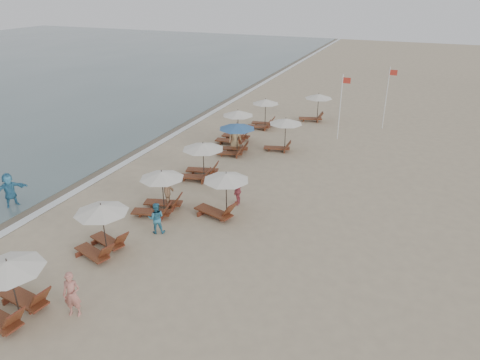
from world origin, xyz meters
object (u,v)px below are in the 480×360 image
at_px(lounger_station_1, 100,227).
at_px(beachgoer_mid_b, 169,190).
at_px(inland_station_1, 283,130).
at_px(beachgoer_mid_a, 156,218).
at_px(flag_pole_near, 341,104).
at_px(lounger_station_2, 159,192).
at_px(lounger_station_0, 8,289).
at_px(inland_station_2, 315,104).
at_px(lounger_station_5, 235,127).
at_px(lounger_station_3, 200,159).
at_px(lounger_station_4, 235,137).
at_px(inland_station_0, 220,191).
at_px(beachgoer_far_a, 238,191).
at_px(beachgoer_far_b, 235,137).
at_px(beachgoer_near, 72,294).
at_px(lounger_station_6, 263,113).
at_px(waterline_walker, 10,190).

height_order(lounger_station_1, beachgoer_mid_b, lounger_station_1).
height_order(inland_station_1, beachgoer_mid_b, inland_station_1).
height_order(beachgoer_mid_a, flag_pole_near, flag_pole_near).
xyz_separation_m(lounger_station_2, inland_station_1, (2.93, 10.78, 0.38)).
distance_m(lounger_station_0, beachgoer_mid_b, 9.08).
xyz_separation_m(lounger_station_0, inland_station_2, (3.94, 26.87, 0.27)).
bearing_deg(beachgoer_mid_b, lounger_station_5, -13.31).
relative_size(lounger_station_1, lounger_station_3, 0.93).
height_order(lounger_station_0, beachgoer_mid_b, lounger_station_0).
xyz_separation_m(lounger_station_1, inland_station_1, (3.27, 14.78, 0.27)).
height_order(lounger_station_1, lounger_station_4, lounger_station_1).
relative_size(inland_station_0, beachgoer_far_a, 1.79).
distance_m(lounger_station_5, flag_pole_near, 7.70).
bearing_deg(beachgoer_far_b, beachgoer_near, -126.70).
bearing_deg(lounger_station_5, inland_station_1, -5.73).
bearing_deg(lounger_station_4, lounger_station_6, 92.41).
bearing_deg(beachgoer_near, beachgoer_far_a, 60.04).
height_order(lounger_station_2, beachgoer_near, lounger_station_2).
bearing_deg(lounger_station_1, beachgoer_far_b, 89.02).
relative_size(beachgoer_mid_a, beachgoer_mid_b, 0.78).
bearing_deg(inland_station_2, inland_station_0, -91.22).
relative_size(lounger_station_4, lounger_station_6, 1.06).
height_order(inland_station_2, beachgoer_near, inland_station_2).
bearing_deg(lounger_station_1, inland_station_0, 55.96).
bearing_deg(lounger_station_3, inland_station_0, -51.39).
height_order(lounger_station_5, waterline_walker, lounger_station_5).
bearing_deg(lounger_station_2, beachgoer_near, -80.77).
height_order(beachgoer_mid_a, beachgoer_far_a, beachgoer_far_a).
xyz_separation_m(lounger_station_1, waterline_walker, (-7.02, 1.73, -0.32)).
relative_size(lounger_station_2, lounger_station_6, 1.07).
distance_m(beachgoer_near, beachgoer_far_b, 17.33).
height_order(lounger_station_0, beachgoer_far_a, lounger_station_0).
bearing_deg(lounger_station_4, inland_station_0, -71.68).
xyz_separation_m(lounger_station_1, lounger_station_2, (0.34, 4.00, -0.12)).
bearing_deg(lounger_station_3, lounger_station_1, -91.73).
relative_size(lounger_station_1, lounger_station_4, 0.98).
relative_size(beachgoer_mid_b, flag_pole_near, 0.41).
bearing_deg(waterline_walker, lounger_station_4, -7.38).
relative_size(lounger_station_4, beachgoer_far_b, 1.43).
distance_m(lounger_station_2, beachgoer_near, 7.62).
xyz_separation_m(lounger_station_1, beachgoer_mid_a, (1.23, 2.28, -0.48)).
relative_size(lounger_station_3, beachgoer_mid_a, 1.78).
relative_size(lounger_station_0, beachgoer_near, 1.59).
xyz_separation_m(beachgoer_far_a, flag_pole_near, (2.74, 12.43, 1.80)).
bearing_deg(inland_station_0, lounger_station_5, 109.38).
height_order(lounger_station_0, waterline_walker, lounger_station_0).
bearing_deg(beachgoer_far_a, beachgoer_mid_b, -64.54).
distance_m(inland_station_0, beachgoer_mid_b, 2.79).
bearing_deg(lounger_station_0, beachgoer_far_b, 88.29).
relative_size(lounger_station_3, beachgoer_near, 1.56).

